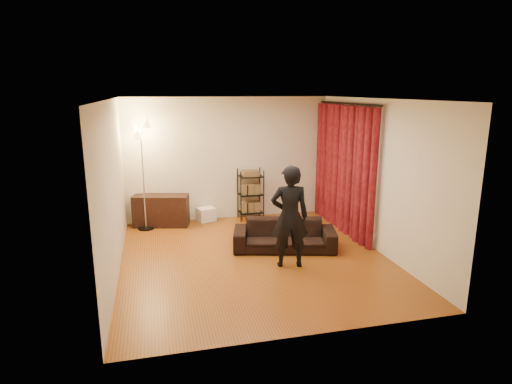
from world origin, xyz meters
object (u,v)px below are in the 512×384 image
object	(u,v)px
media_cabinet	(161,210)
floor_lamp	(143,177)
person	(290,217)
wire_shelf	(251,194)
sofa	(284,235)
storage_boxes	(206,214)

from	to	relation	value
media_cabinet	floor_lamp	distance (m)	0.86
person	media_cabinet	distance (m)	3.38
wire_shelf	floor_lamp	world-z (taller)	floor_lamp
person	media_cabinet	bearing A→B (deg)	-42.38
sofa	person	size ratio (longest dim) A/B	1.08
sofa	wire_shelf	bearing A→B (deg)	109.31
storage_boxes	media_cabinet	bearing A→B (deg)	-175.00
sofa	media_cabinet	size ratio (longest dim) A/B	1.60
floor_lamp	sofa	bearing A→B (deg)	-35.85
wire_shelf	storage_boxes	bearing A→B (deg)	-173.05
person	storage_boxes	size ratio (longest dim) A/B	4.56
sofa	wire_shelf	world-z (taller)	wire_shelf
media_cabinet	wire_shelf	bearing A→B (deg)	14.99
sofa	wire_shelf	xyz separation A→B (m)	(-0.18, 2.00, 0.30)
storage_boxes	floor_lamp	distance (m)	1.63
wire_shelf	sofa	bearing A→B (deg)	-75.92
sofa	person	distance (m)	0.95
media_cabinet	storage_boxes	xyz separation A→B (m)	(0.97, 0.08, -0.18)
person	wire_shelf	world-z (taller)	person
storage_boxes	wire_shelf	distance (m)	1.08
sofa	media_cabinet	world-z (taller)	media_cabinet
storage_boxes	person	bearing A→B (deg)	-69.63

